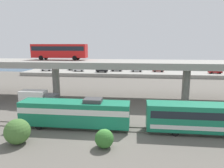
{
  "coord_description": "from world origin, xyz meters",
  "views": [
    {
      "loc": [
        3.38,
        -22.11,
        11.23
      ],
      "look_at": [
        -1.0,
        16.31,
        3.86
      ],
      "focal_mm": 33.02,
      "sensor_mm": 36.0,
      "label": 1
    }
  ],
  "objects_px": {
    "train_locomotive": "(70,112)",
    "parked_car_1": "(47,69)",
    "service_truck_east": "(38,98)",
    "parked_car_6": "(102,70)",
    "parked_car_5": "(73,68)",
    "transit_bus_on_overpass": "(59,50)",
    "parked_car_0": "(117,69)",
    "parked_car_3": "(158,70)",
    "parked_car_2": "(137,70)",
    "parked_car_7": "(79,69)",
    "parked_car_4": "(215,71)"
  },
  "relations": [
    {
      "from": "train_locomotive",
      "to": "parked_car_4",
      "type": "distance_m",
      "value": 61.71
    },
    {
      "from": "parked_car_3",
      "to": "parked_car_4",
      "type": "distance_m",
      "value": 19.62
    },
    {
      "from": "parked_car_1",
      "to": "parked_car_5",
      "type": "distance_m",
      "value": 10.06
    },
    {
      "from": "parked_car_0",
      "to": "parked_car_1",
      "type": "distance_m",
      "value": 27.03
    },
    {
      "from": "parked_car_3",
      "to": "parked_car_5",
      "type": "height_order",
      "value": "same"
    },
    {
      "from": "parked_car_0",
      "to": "parked_car_7",
      "type": "distance_m",
      "value": 14.33
    },
    {
      "from": "parked_car_1",
      "to": "parked_car_3",
      "type": "xyz_separation_m",
      "value": [
        42.64,
        2.09,
        -0.0
      ]
    },
    {
      "from": "transit_bus_on_overpass",
      "to": "parked_car_5",
      "type": "relative_size",
      "value": 2.8
    },
    {
      "from": "parked_car_0",
      "to": "parked_car_2",
      "type": "bearing_deg",
      "value": -5.25
    },
    {
      "from": "parked_car_2",
      "to": "parked_car_7",
      "type": "height_order",
      "value": "same"
    },
    {
      "from": "parked_car_4",
      "to": "parked_car_7",
      "type": "height_order",
      "value": "same"
    },
    {
      "from": "parked_car_4",
      "to": "parked_car_7",
      "type": "xyz_separation_m",
      "value": [
        -49.36,
        0.74,
        -0.0
      ]
    },
    {
      "from": "parked_car_0",
      "to": "parked_car_3",
      "type": "distance_m",
      "value": 15.71
    },
    {
      "from": "train_locomotive",
      "to": "parked_car_3",
      "type": "relative_size",
      "value": 3.85
    },
    {
      "from": "parked_car_2",
      "to": "parked_car_7",
      "type": "relative_size",
      "value": 1.03
    },
    {
      "from": "parked_car_2",
      "to": "service_truck_east",
      "type": "bearing_deg",
      "value": -112.81
    },
    {
      "from": "train_locomotive",
      "to": "service_truck_east",
      "type": "bearing_deg",
      "value": -44.46
    },
    {
      "from": "parked_car_6",
      "to": "transit_bus_on_overpass",
      "type": "bearing_deg",
      "value": 81.98
    },
    {
      "from": "transit_bus_on_overpass",
      "to": "parked_car_1",
      "type": "xyz_separation_m",
      "value": [
        -17.61,
        32.46,
        -8.01
      ]
    },
    {
      "from": "parked_car_3",
      "to": "parked_car_6",
      "type": "height_order",
      "value": "same"
    },
    {
      "from": "service_truck_east",
      "to": "parked_car_5",
      "type": "distance_m",
      "value": 45.29
    },
    {
      "from": "parked_car_3",
      "to": "parked_car_6",
      "type": "bearing_deg",
      "value": 10.61
    },
    {
      "from": "parked_car_5",
      "to": "parked_car_7",
      "type": "xyz_separation_m",
      "value": [
        3.23,
        -3.05,
        -0.0
      ]
    },
    {
      "from": "parked_car_5",
      "to": "parked_car_6",
      "type": "height_order",
      "value": "same"
    },
    {
      "from": "train_locomotive",
      "to": "parked_car_4",
      "type": "bearing_deg",
      "value": -126.63
    },
    {
      "from": "train_locomotive",
      "to": "parked_car_6",
      "type": "height_order",
      "value": "train_locomotive"
    },
    {
      "from": "parked_car_7",
      "to": "parked_car_4",
      "type": "bearing_deg",
      "value": 179.14
    },
    {
      "from": "parked_car_2",
      "to": "parked_car_5",
      "type": "relative_size",
      "value": 0.98
    },
    {
      "from": "parked_car_3",
      "to": "service_truck_east",
      "type": "bearing_deg",
      "value": 59.05
    },
    {
      "from": "train_locomotive",
      "to": "parked_car_1",
      "type": "bearing_deg",
      "value": -63.19
    },
    {
      "from": "parked_car_1",
      "to": "parked_car_5",
      "type": "relative_size",
      "value": 0.99
    },
    {
      "from": "parked_car_1",
      "to": "parked_car_7",
      "type": "distance_m",
      "value": 12.74
    },
    {
      "from": "parked_car_2",
      "to": "parked_car_3",
      "type": "relative_size",
      "value": 1.02
    },
    {
      "from": "service_truck_east",
      "to": "parked_car_1",
      "type": "bearing_deg",
      "value": 111.75
    },
    {
      "from": "train_locomotive",
      "to": "transit_bus_on_overpass",
      "type": "bearing_deg",
      "value": -66.41
    },
    {
      "from": "parked_car_3",
      "to": "parked_car_5",
      "type": "distance_m",
      "value": 33.16
    },
    {
      "from": "train_locomotive",
      "to": "parked_car_7",
      "type": "distance_m",
      "value": 51.81
    },
    {
      "from": "parked_car_4",
      "to": "parked_car_5",
      "type": "xyz_separation_m",
      "value": [
        -52.59,
        3.79,
        -0.0
      ]
    },
    {
      "from": "train_locomotive",
      "to": "parked_car_5",
      "type": "xyz_separation_m",
      "value": [
        -15.77,
        53.32,
        -0.15
      ]
    },
    {
      "from": "parked_car_3",
      "to": "parked_car_7",
      "type": "height_order",
      "value": "same"
    },
    {
      "from": "service_truck_east",
      "to": "parked_car_7",
      "type": "xyz_separation_m",
      "value": [
        -3.8,
        41.69,
        0.41
      ]
    },
    {
      "from": "service_truck_east",
      "to": "parked_car_1",
      "type": "height_order",
      "value": "service_truck_east"
    },
    {
      "from": "parked_car_3",
      "to": "parked_car_4",
      "type": "bearing_deg",
      "value": 172.41
    },
    {
      "from": "parked_car_0",
      "to": "parked_car_6",
      "type": "relative_size",
      "value": 1.01
    },
    {
      "from": "parked_car_2",
      "to": "parked_car_1",
      "type": "bearing_deg",
      "value": -177.51
    },
    {
      "from": "service_truck_east",
      "to": "parked_car_1",
      "type": "relative_size",
      "value": 1.6
    },
    {
      "from": "service_truck_east",
      "to": "parked_car_5",
      "type": "bearing_deg",
      "value": 98.93
    },
    {
      "from": "service_truck_east",
      "to": "parked_car_6",
      "type": "relative_size",
      "value": 1.58
    },
    {
      "from": "train_locomotive",
      "to": "parked_car_6",
      "type": "relative_size",
      "value": 3.69
    },
    {
      "from": "parked_car_6",
      "to": "parked_car_3",
      "type": "bearing_deg",
      "value": -169.39
    }
  ]
}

